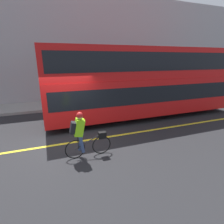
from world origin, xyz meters
The scene contains 7 objects.
ground_plane centered at (0.00, 0.00, 0.00)m, with size 80.00×80.00×0.00m, color #232326.
road_center_line centered at (0.00, -0.17, 0.00)m, with size 50.00×0.14×0.01m, color yellow.
sidewalk_curb centered at (0.00, 5.84, 0.08)m, with size 60.00×2.56×0.16m.
building_facade centered at (0.00, 7.27, 3.91)m, with size 60.00×0.30×7.82m.
bus centered at (4.47, 1.90, 2.08)m, with size 10.65×2.48×3.74m.
cyclist_on_bike centered at (0.37, -1.37, 0.86)m, with size 1.57×0.32×1.59m.
trash_bin centered at (4.03, 5.71, 0.64)m, with size 0.46×0.46×0.96m.
Camera 1 is at (-0.55, -6.58, 3.18)m, focal length 28.00 mm.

